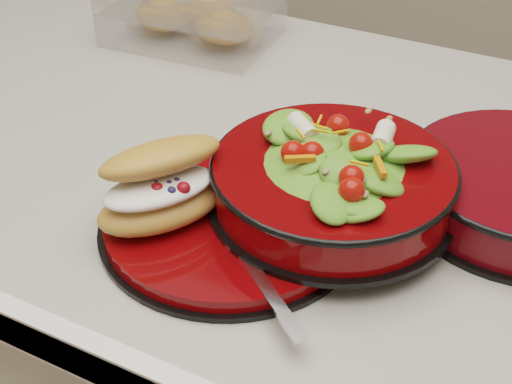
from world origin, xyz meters
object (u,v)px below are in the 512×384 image
at_px(fork, 256,272).
at_px(dinner_plate, 230,221).
at_px(island_counter, 203,354).
at_px(salad_bowl, 333,172).
at_px(pastry_box, 194,11).
at_px(croissant, 163,187).

bearing_deg(fork, dinner_plate, 81.94).
xyz_separation_m(island_counter, salad_bowl, (0.24, -0.10, 0.50)).
xyz_separation_m(island_counter, dinner_plate, (0.16, -0.17, 0.46)).
bearing_deg(fork, island_counter, 81.31).
distance_m(salad_bowl, fork, 0.14).
height_order(island_counter, salad_bowl, salad_bowl).
bearing_deg(pastry_box, dinner_plate, -58.26).
distance_m(salad_bowl, pastry_box, 0.49).
bearing_deg(pastry_box, croissant, -65.91).
height_order(island_counter, dinner_plate, dinner_plate).
bearing_deg(salad_bowl, dinner_plate, -142.66).
xyz_separation_m(fork, pastry_box, (-0.35, 0.46, 0.02)).
bearing_deg(pastry_box, salad_bowl, -45.89).
bearing_deg(fork, croissant, 112.77).
height_order(fork, pastry_box, pastry_box).
bearing_deg(croissant, island_counter, 60.55).
distance_m(croissant, pastry_box, 0.49).
bearing_deg(island_counter, fork, -46.82).
xyz_separation_m(island_counter, pastry_box, (-0.13, 0.23, 0.49)).
xyz_separation_m(island_counter, croissant, (0.10, -0.20, 0.50)).
relative_size(island_counter, croissant, 7.67).
relative_size(salad_bowl, croissant, 1.59).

